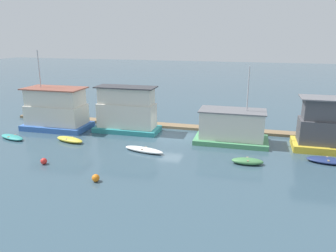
% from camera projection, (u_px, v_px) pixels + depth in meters
% --- Properties ---
extents(ground_plane, '(200.00, 200.00, 0.00)m').
position_uv_depth(ground_plane, '(170.00, 136.00, 35.57)').
color(ground_plane, '#385160').
extents(dock_walkway, '(42.40, 1.51, 0.30)m').
position_uv_depth(dock_walkway, '(177.00, 126.00, 38.73)').
color(dock_walkway, '#846B4C').
rests_on(dock_walkway, ground_plane).
extents(houseboat_blue, '(7.45, 4.18, 8.97)m').
position_uv_depth(houseboat_blue, '(56.00, 110.00, 37.75)').
color(houseboat_blue, '#3866B7').
rests_on(houseboat_blue, ground_plane).
extents(houseboat_teal, '(7.31, 3.26, 5.13)m').
position_uv_depth(houseboat_teal, '(127.00, 111.00, 36.65)').
color(houseboat_teal, teal).
rests_on(houseboat_teal, ground_plane).
extents(houseboat_green, '(7.33, 4.06, 7.75)m').
position_uv_depth(houseboat_green, '(232.00, 127.00, 33.12)').
color(houseboat_green, '#4C9360').
rests_on(houseboat_green, ground_plane).
extents(houseboat_yellow, '(5.10, 3.57, 5.05)m').
position_uv_depth(houseboat_yellow, '(322.00, 127.00, 30.88)').
color(houseboat_yellow, gold).
rests_on(houseboat_yellow, ground_plane).
extents(dinghy_teal, '(3.54, 2.11, 0.39)m').
position_uv_depth(dinghy_teal, '(12.00, 137.00, 34.52)').
color(dinghy_teal, teal).
rests_on(dinghy_teal, ground_plane).
extents(dinghy_yellow, '(3.55, 1.93, 0.49)m').
position_uv_depth(dinghy_yellow, '(70.00, 140.00, 33.58)').
color(dinghy_yellow, yellow).
rests_on(dinghy_yellow, ground_plane).
extents(dinghy_white, '(4.16, 1.84, 0.43)m').
position_uv_depth(dinghy_white, '(144.00, 150.00, 30.71)').
color(dinghy_white, white).
rests_on(dinghy_white, ground_plane).
extents(dinghy_green, '(2.73, 1.31, 0.52)m').
position_uv_depth(dinghy_green, '(247.00, 161.00, 27.85)').
color(dinghy_green, '#47844C').
rests_on(dinghy_green, ground_plane).
extents(dinghy_navy, '(3.52, 1.77, 0.42)m').
position_uv_depth(dinghy_navy, '(328.00, 160.00, 28.15)').
color(dinghy_navy, navy).
rests_on(dinghy_navy, ground_plane).
extents(mooring_post_far_left, '(0.22, 0.22, 1.77)m').
position_uv_depth(mooring_post_far_left, '(239.00, 127.00, 35.86)').
color(mooring_post_far_left, '#846B4C').
rests_on(mooring_post_far_left, ground_plane).
extents(mooring_post_centre, '(0.28, 0.28, 1.40)m').
position_uv_depth(mooring_post_centre, '(70.00, 117.00, 40.96)').
color(mooring_post_centre, brown).
rests_on(mooring_post_centre, ground_plane).
extents(buoy_orange, '(0.58, 0.58, 0.58)m').
position_uv_depth(buoy_orange, '(96.00, 178.00, 24.53)').
color(buoy_orange, orange).
rests_on(buoy_orange, ground_plane).
extents(buoy_red, '(0.55, 0.55, 0.55)m').
position_uv_depth(buoy_red, '(44.00, 161.00, 27.81)').
color(buoy_red, red).
rests_on(buoy_red, ground_plane).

